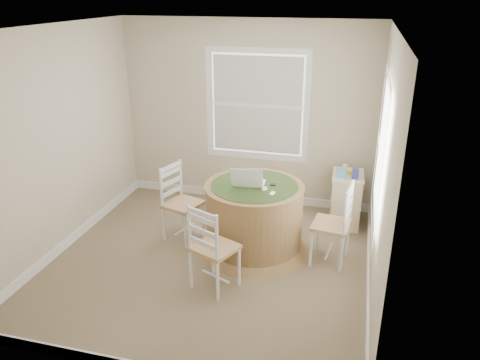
% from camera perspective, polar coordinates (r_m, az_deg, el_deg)
% --- Properties ---
extents(room, '(3.64, 3.64, 2.64)m').
position_cam_1_polar(room, '(5.08, -1.74, 3.39)').
color(room, '#816D52').
rests_on(room, ground).
extents(round_table, '(1.34, 1.34, 0.84)m').
position_cam_1_polar(round_table, '(5.57, 1.71, -4.27)').
color(round_table, olive).
rests_on(round_table, ground).
extents(chair_left, '(0.51, 0.52, 0.95)m').
position_cam_1_polar(chair_left, '(5.84, -6.97, -2.91)').
color(chair_left, white).
rests_on(chair_left, ground).
extents(chair_near, '(0.54, 0.53, 0.95)m').
position_cam_1_polar(chair_near, '(4.87, -3.11, -8.19)').
color(chair_near, white).
rests_on(chair_near, ground).
extents(chair_right, '(0.45, 0.47, 0.95)m').
position_cam_1_polar(chair_right, '(5.41, 11.02, -5.34)').
color(chair_right, white).
rests_on(chair_right, ground).
extents(laptop, '(0.39, 0.35, 0.25)m').
position_cam_1_polar(laptop, '(5.41, 1.03, -0.24)').
color(laptop, white).
rests_on(laptop, round_table).
extents(mouse, '(0.07, 0.11, 0.04)m').
position_cam_1_polar(mouse, '(5.30, 2.98, -1.09)').
color(mouse, white).
rests_on(mouse, round_table).
extents(phone, '(0.05, 0.09, 0.02)m').
position_cam_1_polar(phone, '(5.20, 3.97, -1.68)').
color(phone, '#B7BABF').
rests_on(phone, round_table).
extents(keys, '(0.06, 0.05, 0.02)m').
position_cam_1_polar(keys, '(5.42, 4.05, -0.63)').
color(keys, black).
rests_on(keys, round_table).
extents(corner_chest, '(0.42, 0.55, 0.71)m').
position_cam_1_polar(corner_chest, '(6.36, 12.78, -2.31)').
color(corner_chest, beige).
rests_on(corner_chest, ground).
extents(tissue_box, '(0.12, 0.12, 0.10)m').
position_cam_1_polar(tissue_box, '(6.11, 12.28, 0.83)').
color(tissue_box, '#5398BF').
rests_on(tissue_box, corner_chest).
extents(box_yellow, '(0.15, 0.11, 0.06)m').
position_cam_1_polar(box_yellow, '(6.23, 13.43, 0.95)').
color(box_yellow, '#EECE54').
rests_on(box_yellow, corner_chest).
extents(box_blue, '(0.08, 0.08, 0.12)m').
position_cam_1_polar(box_blue, '(6.11, 13.82, 0.78)').
color(box_blue, navy).
rests_on(box_blue, corner_chest).
extents(cup_cream, '(0.07, 0.07, 0.09)m').
position_cam_1_polar(cup_cream, '(6.32, 12.72, 1.46)').
color(cup_cream, beige).
rests_on(cup_cream, corner_chest).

